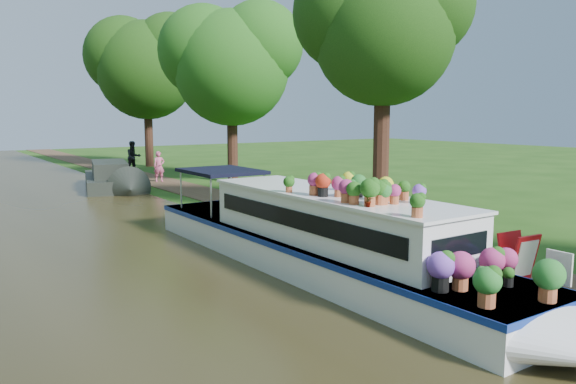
{
  "coord_description": "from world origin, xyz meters",
  "views": [
    {
      "loc": [
        -9.84,
        -11.27,
        3.57
      ],
      "look_at": [
        -0.63,
        2.24,
        1.3
      ],
      "focal_mm": 35.0,
      "sensor_mm": 36.0,
      "label": 1
    }
  ],
  "objects": [
    {
      "name": "ground",
      "position": [
        0.0,
        0.0,
        0.0
      ],
      "size": [
        100.0,
        100.0,
        0.0
      ],
      "primitive_type": "plane",
      "color": "#1F4511",
      "rests_on": "ground"
    },
    {
      "name": "canal_water",
      "position": [
        -6.0,
        0.0,
        0.01
      ],
      "size": [
        10.0,
        100.0,
        0.02
      ],
      "primitive_type": "cube",
      "color": "#2D2913",
      "rests_on": "ground"
    },
    {
      "name": "towpath",
      "position": [
        1.2,
        0.0,
        0.01
      ],
      "size": [
        2.2,
        100.0,
        0.03
      ],
      "primitive_type": "cube",
      "color": "#483421",
      "rests_on": "ground"
    },
    {
      "name": "plant_boat",
      "position": [
        -2.25,
        -1.83,
        0.85
      ],
      "size": [
        2.29,
        13.52,
        2.24
      ],
      "color": "white",
      "rests_on": "canal_water"
    },
    {
      "name": "tree_near_overhang",
      "position": [
        3.79,
        3.06,
        6.6
      ],
      "size": [
        5.52,
        5.28,
        8.99
      ],
      "color": "black",
      "rests_on": "ground"
    },
    {
      "name": "tree_near_mid",
      "position": [
        4.48,
        15.08,
        6.44
      ],
      "size": [
        6.9,
        6.6,
        9.4
      ],
      "color": "black",
      "rests_on": "ground"
    },
    {
      "name": "tree_near_far",
      "position": [
        3.98,
        26.09,
        7.05
      ],
      "size": [
        7.59,
        7.26,
        10.3
      ],
      "color": "black",
      "rests_on": "ground"
    },
    {
      "name": "second_boat",
      "position": [
        -1.86,
        15.66,
        0.54
      ],
      "size": [
        3.31,
        7.14,
        1.32
      ],
      "rotation": [
        0.0,
        0.0,
        -0.24
      ],
      "color": "black",
      "rests_on": "canal_water"
    },
    {
      "name": "sandwich_board",
      "position": [
        0.45,
        -4.64,
        0.53
      ],
      "size": [
        0.72,
        0.6,
        1.11
      ],
      "rotation": [
        0.0,
        0.0,
        -0.08
      ],
      "color": "red",
      "rests_on": "towpath"
    },
    {
      "name": "pedestrian_pink",
      "position": [
        1.16,
        16.98,
        0.83
      ],
      "size": [
        0.63,
        0.46,
        1.61
      ],
      "primitive_type": "imported",
      "rotation": [
        0.0,
        0.0,
        -0.14
      ],
      "color": "#EB608C",
      "rests_on": "towpath"
    },
    {
      "name": "pedestrian_dark",
      "position": [
        1.54,
        22.12,
        0.99
      ],
      "size": [
        0.99,
        0.8,
        1.93
      ],
      "primitive_type": "imported",
      "rotation": [
        0.0,
        0.0,
        0.08
      ],
      "color": "black",
      "rests_on": "towpath"
    },
    {
      "name": "verge_plant",
      "position": [
        0.05,
        5.0,
        0.22
      ],
      "size": [
        0.45,
        0.4,
        0.44
      ],
      "primitive_type": "imported",
      "rotation": [
        0.0,
        0.0,
        0.18
      ],
      "color": "#2E601C",
      "rests_on": "ground"
    }
  ]
}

